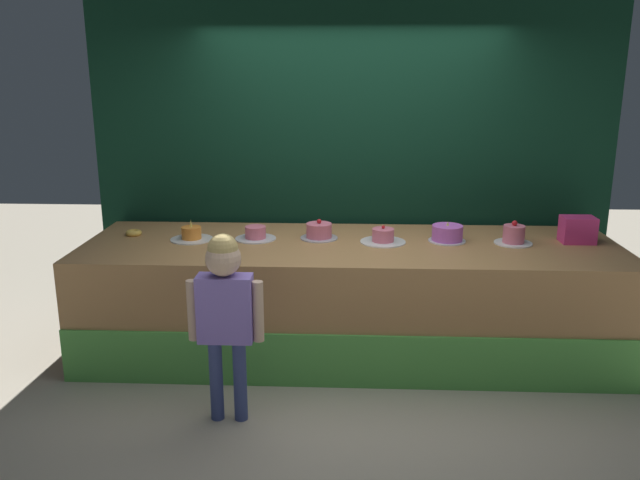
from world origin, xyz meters
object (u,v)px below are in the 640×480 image
(cake_right, at_px, (447,234))
(cake_far_right, at_px, (514,236))
(cake_left, at_px, (256,234))
(child_figure, at_px, (225,303))
(cake_far_left, at_px, (191,235))
(pink_box, at_px, (578,230))
(donut, at_px, (134,233))
(cake_center_left, at_px, (319,232))
(cake_center_right, at_px, (383,237))

(cake_right, relative_size, cake_far_right, 1.00)
(cake_left, bearing_deg, child_figure, -91.14)
(cake_right, height_order, cake_far_right, cake_far_right)
(cake_far_left, xyz_separation_m, cake_left, (0.49, 0.04, 0.00))
(pink_box, xyz_separation_m, cake_left, (-2.46, -0.02, -0.06))
(donut, bearing_deg, cake_center_left, -1.17)
(cake_far_right, bearing_deg, cake_right, 175.04)
(cake_center_left, height_order, cake_center_right, cake_center_left)
(child_figure, xyz_separation_m, pink_box, (2.49, 1.18, 0.19))
(donut, relative_size, cake_far_right, 0.44)
(cake_far_left, height_order, cake_right, cake_far_left)
(cake_far_right, bearing_deg, pink_box, 6.88)
(child_figure, relative_size, donut, 9.74)
(cake_center_right, distance_m, cake_far_right, 0.99)
(pink_box, xyz_separation_m, cake_center_right, (-1.48, -0.07, -0.06))
(cake_left, bearing_deg, cake_right, -0.01)
(cake_right, bearing_deg, cake_far_left, -178.77)
(cake_far_left, bearing_deg, donut, 167.00)
(pink_box, xyz_separation_m, cake_right, (-0.99, -0.02, -0.04))
(cake_far_left, bearing_deg, pink_box, 1.14)
(cake_center_right, bearing_deg, cake_far_left, 179.66)
(cake_left, height_order, cake_right, cake_right)
(cake_center_left, xyz_separation_m, cake_right, (0.99, -0.04, 0.01))
(child_figure, height_order, cake_far_left, child_figure)
(cake_right, bearing_deg, donut, 178.34)
(pink_box, relative_size, donut, 1.97)
(pink_box, relative_size, cake_center_left, 0.84)
(cake_center_left, relative_size, cake_right, 1.03)
(cake_far_left, distance_m, cake_center_right, 1.48)
(child_figure, relative_size, cake_far_left, 3.72)
(child_figure, height_order, cake_center_right, child_figure)
(child_figure, height_order, cake_right, child_figure)
(donut, distance_m, cake_right, 2.46)
(child_figure, distance_m, donut, 1.57)
(pink_box, height_order, cake_center_right, pink_box)
(pink_box, bearing_deg, cake_right, -179.03)
(donut, bearing_deg, cake_center_right, -3.56)
(cake_far_left, xyz_separation_m, cake_far_right, (2.46, -0.00, 0.02))
(pink_box, bearing_deg, cake_left, -179.62)
(cake_left, distance_m, cake_right, 1.48)
(cake_far_left, height_order, cake_left, cake_far_left)
(cake_center_left, bearing_deg, cake_center_right, -10.62)
(cake_far_right, bearing_deg, cake_left, 178.75)
(donut, height_order, cake_center_left, cake_center_left)
(cake_left, distance_m, cake_center_right, 0.99)
(cake_left, bearing_deg, cake_far_left, -175.08)
(cake_center_right, bearing_deg, donut, 176.44)
(child_figure, distance_m, cake_right, 1.91)
(pink_box, xyz_separation_m, cake_far_left, (-2.96, -0.06, -0.06))
(cake_far_left, height_order, cake_far_right, cake_far_right)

